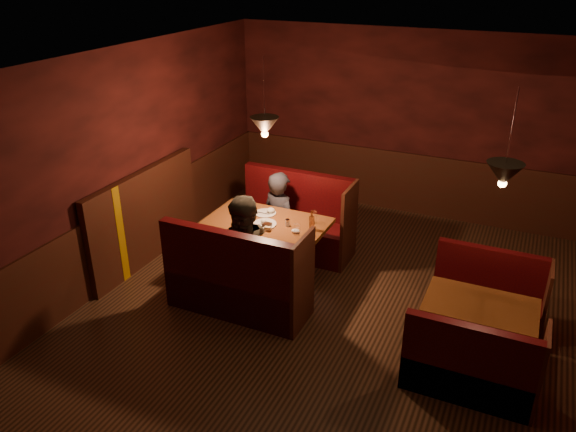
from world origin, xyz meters
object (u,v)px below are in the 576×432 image
at_px(main_bench_near, 237,286).
at_px(second_bench_far, 487,300).
at_px(diner_a, 280,203).
at_px(second_bench_near, 469,372).
at_px(main_table, 268,235).
at_px(diner_b, 247,238).
at_px(second_table, 479,317).
at_px(main_bench_far, 296,227).

relative_size(main_bench_near, second_bench_far, 1.35).
bearing_deg(main_bench_near, diner_a, 95.47).
relative_size(second_bench_far, second_bench_near, 1.00).
relative_size(main_table, diner_b, 0.89).
bearing_deg(second_bench_far, main_bench_near, -158.89).
distance_m(main_bench_near, second_table, 2.69).
bearing_deg(diner_b, second_bench_near, -34.24).
bearing_deg(main_table, main_bench_near, -88.83).
bearing_deg(second_bench_near, main_bench_far, 142.98).
distance_m(main_table, diner_a, 0.67).
height_order(diner_a, diner_b, diner_b).
distance_m(main_table, main_bench_far, 0.90).
relative_size(main_table, second_bench_far, 1.23).
xyz_separation_m(main_bench_near, second_bench_near, (2.69, -0.30, -0.08)).
xyz_separation_m(main_bench_near, diner_b, (0.00, 0.30, 0.49)).
distance_m(main_bench_far, diner_b, 1.51).
relative_size(main_bench_far, diner_b, 0.98).
xyz_separation_m(second_bench_near, diner_a, (-2.83, 1.80, 0.51)).
distance_m(main_bench_far, diner_a, 0.51).
distance_m(main_bench_far, second_bench_near, 3.37).
bearing_deg(second_bench_far, second_bench_near, -90.00).
bearing_deg(diner_a, second_bench_near, 169.12).
bearing_deg(diner_a, diner_b, 118.42).
distance_m(main_bench_far, second_bench_far, 2.78).
xyz_separation_m(second_bench_far, diner_b, (-2.69, -0.74, 0.57)).
height_order(main_bench_far, diner_a, diner_a).
xyz_separation_m(main_bench_far, main_bench_near, (0.00, -1.73, 0.00)).
height_order(second_bench_near, diner_a, diner_a).
distance_m(second_table, diner_b, 2.69).
distance_m(second_bench_far, diner_b, 2.84).
bearing_deg(main_bench_far, second_bench_far, -14.40).
bearing_deg(main_bench_near, second_bench_near, -6.34).
xyz_separation_m(second_table, diner_a, (-2.80, 1.13, 0.33)).
height_order(main_bench_far, second_bench_near, main_bench_far).
height_order(main_bench_near, second_table, main_bench_near).
distance_m(second_bench_near, diner_a, 3.39).
xyz_separation_m(main_table, second_bench_far, (2.70, 0.17, -0.35)).
height_order(main_table, second_bench_far, main_table).
xyz_separation_m(diner_a, diner_b, (0.15, -1.20, 0.06)).
bearing_deg(diner_b, main_bench_far, 68.35).
xyz_separation_m(main_bench_near, second_bench_far, (2.69, 1.04, -0.08)).
height_order(main_bench_near, second_bench_near, main_bench_near).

